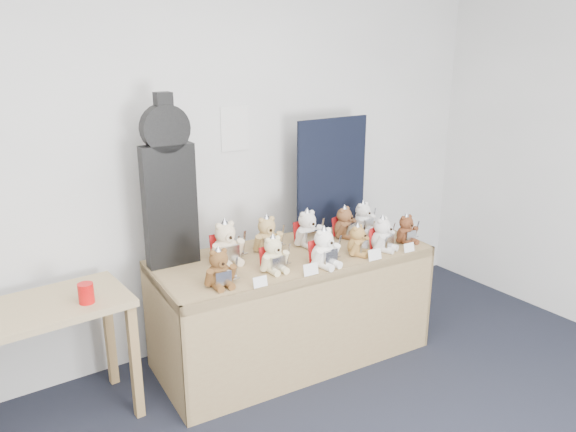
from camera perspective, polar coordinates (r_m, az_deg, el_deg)
room_shell at (r=3.81m, az=-5.41°, el=8.84°), size 6.00×6.00×6.00m
display_table at (r=3.63m, az=1.00°, el=-6.56°), size 1.83×0.87×0.74m
side_table at (r=3.29m, az=-23.57°, el=-10.25°), size 0.90×0.52×0.73m
guitar_case at (r=3.38m, az=-12.04°, el=3.22°), size 0.32×0.11×1.04m
navy_board at (r=4.04m, az=4.48°, el=4.29°), size 0.60×0.02×0.80m
red_cup at (r=3.15m, az=-19.83°, el=-7.39°), size 0.08×0.08×0.11m
teddy_front_far_left at (r=3.15m, az=-6.98°, el=-5.40°), size 0.20×0.17×0.25m
teddy_front_left at (r=3.33m, az=-1.49°, el=-4.02°), size 0.20×0.17×0.25m
teddy_front_centre at (r=3.40m, az=3.69°, el=-3.38°), size 0.23×0.20×0.27m
teddy_front_right at (r=3.61m, az=7.11°, el=-2.56°), size 0.19×0.18×0.23m
teddy_front_far_right at (r=3.71m, az=9.58°, el=-1.94°), size 0.21×0.20×0.26m
teddy_front_end at (r=3.88m, az=11.93°, el=-1.41°), size 0.18×0.14×0.22m
teddy_back_left at (r=3.46m, az=-6.34°, el=-2.87°), size 0.24×0.20×0.30m
teddy_back_centre_left at (r=3.63m, az=-2.13°, el=-2.02°), size 0.22×0.19×0.27m
teddy_back_centre_right at (r=3.73m, az=2.00°, el=-1.42°), size 0.22×0.19×0.28m
teddy_back_right at (r=3.91m, az=5.78°, el=-0.77°), size 0.21×0.19×0.25m
teddy_back_end at (r=4.04m, az=7.65°, el=-0.25°), size 0.21×0.18×0.25m
teddy_back_far_left at (r=3.51m, az=-6.46°, el=-3.05°), size 0.19×0.15×0.23m
entry_card_a at (r=3.14m, az=-2.84°, el=-6.70°), size 0.09×0.03×0.06m
entry_card_b at (r=3.29m, az=2.33°, el=-5.44°), size 0.10×0.03×0.07m
entry_card_c at (r=3.55m, az=8.81°, el=-3.90°), size 0.10×0.03×0.07m
entry_card_d at (r=3.72m, az=12.20°, el=-3.15°), size 0.08×0.02×0.06m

